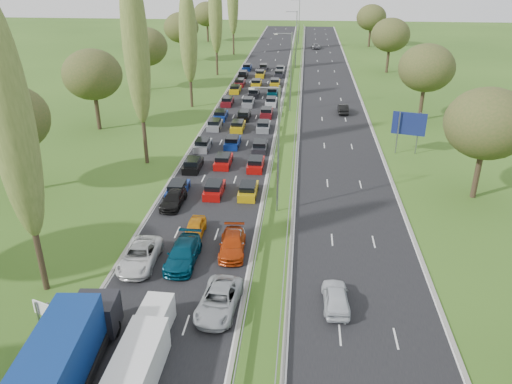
% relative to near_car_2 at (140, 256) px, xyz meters
% --- Properties ---
extents(ground, '(260.00, 260.00, 0.00)m').
position_rel_near_car_2_xyz_m(ground, '(10.14, 47.27, -0.80)').
color(ground, '#31531A').
rests_on(ground, ground).
extents(near_carriageway, '(10.50, 215.00, 0.04)m').
position_rel_near_car_2_xyz_m(near_carriageway, '(3.39, 49.77, -0.80)').
color(near_carriageway, black).
rests_on(near_carriageway, ground).
extents(far_carriageway, '(10.50, 215.00, 0.04)m').
position_rel_near_car_2_xyz_m(far_carriageway, '(16.89, 49.77, -0.80)').
color(far_carriageway, black).
rests_on(far_carriageway, ground).
extents(central_reservation, '(2.36, 215.00, 0.32)m').
position_rel_near_car_2_xyz_m(central_reservation, '(10.14, 49.77, -0.25)').
color(central_reservation, gray).
rests_on(central_reservation, ground).
extents(lamp_columns, '(0.18, 140.18, 12.00)m').
position_rel_near_car_2_xyz_m(lamp_columns, '(10.14, 45.27, 5.20)').
color(lamp_columns, gray).
rests_on(lamp_columns, ground).
extents(poplar_row, '(2.80, 127.80, 22.44)m').
position_rel_near_car_2_xyz_m(poplar_row, '(-5.86, 35.43, 11.59)').
color(poplar_row, '#2D2116').
rests_on(poplar_row, ground).
extents(woodland_left, '(8.00, 166.00, 11.10)m').
position_rel_near_car_2_xyz_m(woodland_left, '(-16.36, 29.89, 6.88)').
color(woodland_left, '#2D2116').
rests_on(woodland_left, ground).
extents(woodland_right, '(8.00, 153.00, 11.10)m').
position_rel_near_car_2_xyz_m(woodland_right, '(29.64, 33.93, 6.88)').
color(woodland_right, '#2D2116').
rests_on(woodland_right, ground).
extents(traffic_queue_fill, '(9.11, 68.12, 0.80)m').
position_rel_near_car_2_xyz_m(traffic_queue_fill, '(3.37, 44.85, -0.36)').
color(traffic_queue_fill, navy).
rests_on(traffic_queue_fill, ground).
extents(near_car_2, '(2.72, 5.67, 1.56)m').
position_rel_near_car_2_xyz_m(near_car_2, '(0.00, 0.00, 0.00)').
color(near_car_2, silver).
rests_on(near_car_2, near_carriageway).
extents(near_car_3, '(2.05, 4.73, 1.36)m').
position_rel_near_car_2_xyz_m(near_car_3, '(0.04, 10.50, -0.10)').
color(near_car_3, black).
rests_on(near_car_3, near_carriageway).
extents(near_car_7, '(2.31, 5.53, 1.60)m').
position_rel_near_car_2_xyz_m(near_car_7, '(3.30, 0.61, 0.02)').
color(near_car_7, '#04354A').
rests_on(near_car_7, near_carriageway).
extents(near_car_8, '(1.67, 4.02, 1.36)m').
position_rel_near_car_2_xyz_m(near_car_8, '(3.32, 4.92, -0.10)').
color(near_car_8, '#C97B0D').
rests_on(near_car_8, near_carriageway).
extents(near_car_10, '(2.96, 5.66, 1.52)m').
position_rel_near_car_2_xyz_m(near_car_10, '(7.06, -4.95, -0.02)').
color(near_car_10, '#9DA2A6').
rests_on(near_car_10, near_carriageway).
extents(near_car_11, '(2.37, 5.15, 1.46)m').
position_rel_near_car_2_xyz_m(near_car_11, '(6.94, 2.55, -0.05)').
color(near_car_11, '#AB320A').
rests_on(near_car_11, near_carriageway).
extents(near_car_12, '(2.08, 4.63, 1.54)m').
position_rel_near_car_2_xyz_m(near_car_12, '(6.97, 2.78, -0.01)').
color(near_car_12, silver).
rests_on(near_car_12, near_carriageway).
extents(far_car_0, '(1.91, 4.41, 1.48)m').
position_rel_near_car_2_xyz_m(far_car_0, '(14.98, -3.78, -0.04)').
color(far_car_0, silver).
rests_on(far_car_0, far_carriageway).
extents(far_car_1, '(1.53, 4.28, 1.41)m').
position_rel_near_car_2_xyz_m(far_car_1, '(18.43, 44.78, -0.08)').
color(far_car_1, black).
rests_on(far_car_1, far_carriageway).
extents(far_car_2, '(2.37, 4.77, 1.30)m').
position_rel_near_car_2_xyz_m(far_car_2, '(14.99, 107.73, -0.13)').
color(far_car_2, slate).
rests_on(far_car_2, far_carriageway).
extents(blue_lorry, '(2.63, 9.47, 4.00)m').
position_rel_near_car_2_xyz_m(blue_lorry, '(-0.16, -11.83, 1.27)').
color(blue_lorry, black).
rests_on(blue_lorry, near_carriageway).
extents(white_van_front, '(2.21, 5.63, 2.26)m').
position_rel_near_car_2_xyz_m(white_van_front, '(3.59, -11.28, 0.36)').
color(white_van_front, silver).
rests_on(white_van_front, near_carriageway).
extents(white_van_rear, '(1.81, 4.62, 1.86)m').
position_rel_near_car_2_xyz_m(white_van_rear, '(3.33, -7.89, 0.16)').
color(white_van_rear, silver).
rests_on(white_van_rear, near_carriageway).
extents(info_sign, '(1.45, 0.59, 2.10)m').
position_rel_near_car_2_xyz_m(info_sign, '(-3.76, -7.96, 0.57)').
color(info_sign, gray).
rests_on(info_sign, ground).
extents(direction_sign, '(3.88, 1.15, 5.20)m').
position_rel_near_car_2_xyz_m(direction_sign, '(25.04, 27.42, 2.77)').
color(direction_sign, gray).
rests_on(direction_sign, ground).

